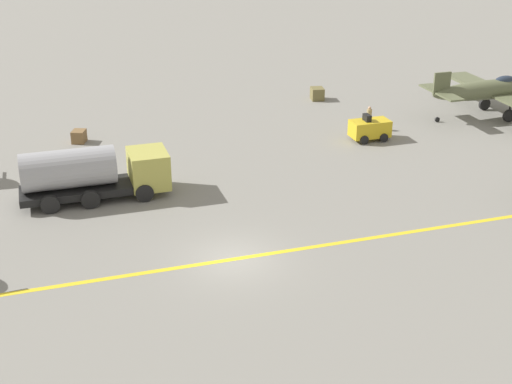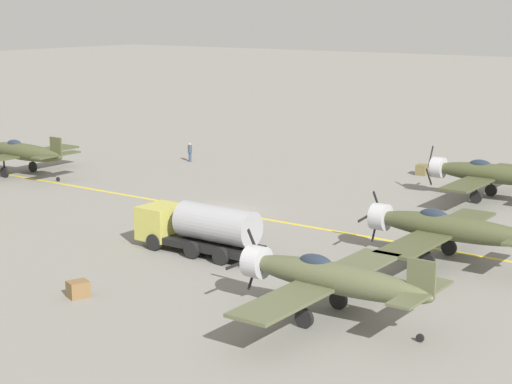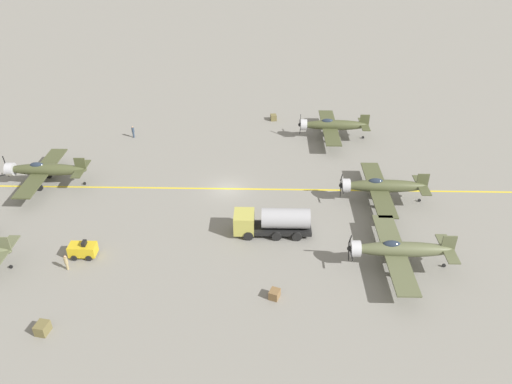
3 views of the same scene
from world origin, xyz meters
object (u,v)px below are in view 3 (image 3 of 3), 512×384
at_px(fuel_tanker, 272,221).
at_px(tow_tractor, 83,250).
at_px(supply_crate_outboard, 42,328).
at_px(supply_crate_mid_lane, 273,117).
at_px(airplane_near_right, 332,125).
at_px(ground_crew_walking, 66,262).
at_px(ground_crew_inspecting, 133,131).
at_px(airplane_far_center, 44,170).
at_px(airplane_near_left, 399,250).
at_px(supply_crate_by_tanker, 274,294).
at_px(airplane_near_center, 382,186).

height_order(fuel_tanker, tow_tractor, fuel_tanker).
height_order(tow_tractor, supply_crate_outboard, tow_tractor).
height_order(tow_tractor, supply_crate_mid_lane, tow_tractor).
bearing_deg(tow_tractor, airplane_near_right, -44.67).
bearing_deg(airplane_near_right, ground_crew_walking, 122.26).
xyz_separation_m(ground_crew_inspecting, supply_crate_outboard, (-36.78, -1.17, -0.47)).
xyz_separation_m(airplane_near_right, supply_crate_mid_lane, (6.28, 8.25, -1.58)).
relative_size(airplane_far_center, ground_crew_inspecting, 6.88).
height_order(airplane_near_left, airplane_far_center, airplane_far_center).
height_order(airplane_near_right, fuel_tanker, airplane_near_right).
xyz_separation_m(ground_crew_inspecting, supply_crate_by_tanker, (-32.33, -20.00, -0.54)).
height_order(airplane_near_center, ground_crew_inspecting, airplane_near_center).
xyz_separation_m(tow_tractor, supply_crate_mid_lane, (33.65, -18.81, -0.35)).
bearing_deg(airplane_near_center, supply_crate_by_tanker, 155.95).
distance_m(airplane_near_center, supply_crate_mid_lane, 25.98).
bearing_deg(airplane_far_center, ground_crew_inspecting, -13.65).
height_order(airplane_near_left, supply_crate_by_tanker, airplane_near_left).
relative_size(airplane_far_center, ground_crew_walking, 7.26).
height_order(tow_tractor, ground_crew_walking, tow_tractor).
xyz_separation_m(fuel_tanker, supply_crate_mid_lane, (29.47, -0.34, -1.07)).
bearing_deg(supply_crate_mid_lane, airplane_near_center, -152.32).
relative_size(airplane_near_center, airplane_near_right, 1.00).
distance_m(airplane_far_center, supply_crate_mid_lane, 34.19).
xyz_separation_m(airplane_near_right, airplane_far_center, (-13.80, 35.87, 0.00)).
xyz_separation_m(ground_crew_walking, ground_crew_inspecting, (28.97, 0.46, 0.05)).
bearing_deg(fuel_tanker, airplane_near_right, -20.32).
height_order(airplane_near_right, tow_tractor, airplane_near_right).
xyz_separation_m(airplane_near_left, supply_crate_outboard, (-8.98, 30.46, -1.53)).
relative_size(airplane_near_left, ground_crew_inspecting, 6.88).
xyz_separation_m(airplane_far_center, ground_crew_inspecting, (13.39, -7.45, -1.06)).
bearing_deg(airplane_near_left, fuel_tanker, 83.72).
height_order(airplane_near_center, airplane_near_right, airplane_near_right).
bearing_deg(supply_crate_outboard, airplane_near_right, -36.24).
bearing_deg(supply_crate_mid_lane, ground_crew_walking, 151.05).
distance_m(airplane_near_left, supply_crate_outboard, 31.79).
bearing_deg(ground_crew_inspecting, fuel_tanker, -138.94).
bearing_deg(ground_crew_inspecting, airplane_near_left, -131.32).
relative_size(airplane_near_left, supply_crate_mid_lane, 11.44).
xyz_separation_m(tow_tractor, ground_crew_inspecting, (26.96, 1.37, 0.16)).
distance_m(fuel_tanker, ground_crew_inspecting, 30.21).
bearing_deg(tow_tractor, ground_crew_inspecting, 2.91).
bearing_deg(supply_crate_by_tanker, airplane_near_left, -68.72).
xyz_separation_m(airplane_near_left, ground_crew_walking, (-1.17, 31.17, -1.11)).
distance_m(tow_tractor, ground_crew_inspecting, 26.99).
bearing_deg(supply_crate_outboard, airplane_near_center, -56.57).
distance_m(ground_crew_walking, supply_crate_by_tanker, 19.84).
xyz_separation_m(airplane_far_center, supply_crate_mid_lane, (20.08, -27.63, -1.58)).
height_order(ground_crew_inspecting, supply_crate_mid_lane, ground_crew_inspecting).
height_order(tow_tractor, ground_crew_inspecting, tow_tractor).
xyz_separation_m(airplane_near_center, supply_crate_mid_lane, (22.97, 12.05, -1.58)).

